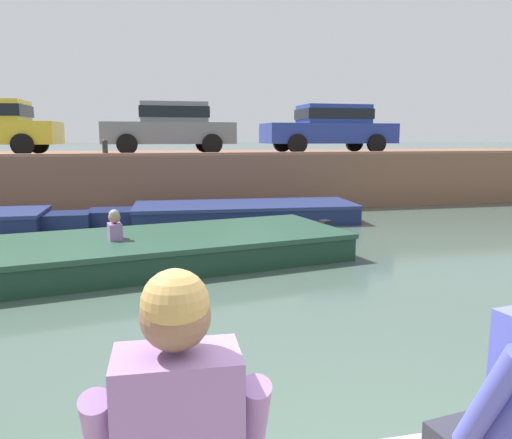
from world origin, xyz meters
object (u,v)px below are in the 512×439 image
(car_centre_blue, at_px, (330,127))
(mooring_bollard_mid, at_px, (105,147))
(car_left_inner_grey, at_px, (170,126))
(motorboat_passing, at_px, (153,250))
(boat_moored_central_navy, at_px, (235,213))

(car_centre_blue, distance_m, mooring_bollard_mid, 7.31)
(car_left_inner_grey, distance_m, mooring_bollard_mid, 2.62)
(car_centre_blue, height_order, mooring_bollard_mid, car_centre_blue)
(motorboat_passing, bearing_deg, car_left_inner_grey, 84.12)
(motorboat_passing, relative_size, car_left_inner_grey, 1.83)
(boat_moored_central_navy, relative_size, car_left_inner_grey, 1.65)
(boat_moored_central_navy, bearing_deg, car_centre_blue, 43.71)
(car_left_inner_grey, height_order, car_centre_blue, same)
(motorboat_passing, distance_m, mooring_bollard_mid, 6.09)
(boat_moored_central_navy, distance_m, car_centre_blue, 5.85)
(boat_moored_central_navy, relative_size, car_centre_blue, 1.52)
(motorboat_passing, distance_m, car_left_inner_grey, 7.89)
(car_centre_blue, bearing_deg, mooring_bollard_mid, -165.99)
(car_left_inner_grey, relative_size, mooring_bollard_mid, 8.92)
(car_centre_blue, bearing_deg, motorboat_passing, -128.52)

